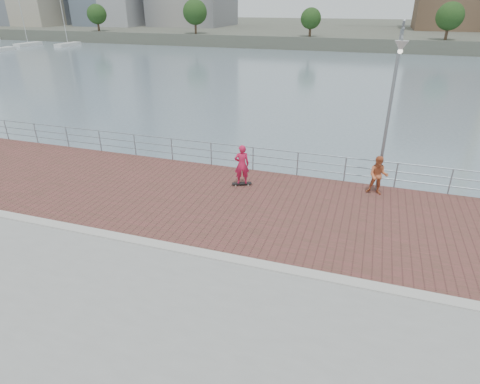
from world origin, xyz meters
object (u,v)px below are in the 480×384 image
(street_lamp, at_px, (394,83))
(skateboarder, at_px, (242,165))
(bystander, at_px, (378,176))
(guardrail, at_px, (275,158))

(street_lamp, relative_size, skateboarder, 3.67)
(street_lamp, bearing_deg, skateboarder, -171.21)
(bystander, bearing_deg, skateboarder, -166.64)
(street_lamp, height_order, bystander, street_lamp)
(guardrail, xyz_separation_m, street_lamp, (4.44, -0.95, 3.72))
(guardrail, distance_m, street_lamp, 5.87)
(guardrail, distance_m, bystander, 4.50)
(skateboarder, height_order, bystander, skateboarder)
(guardrail, relative_size, bystander, 24.63)
(street_lamp, bearing_deg, bystander, 113.72)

